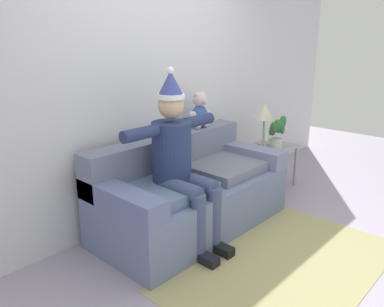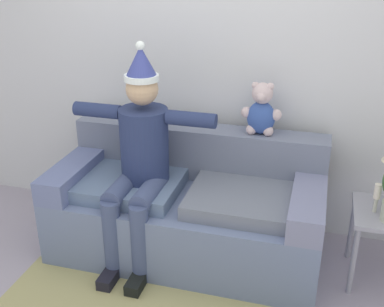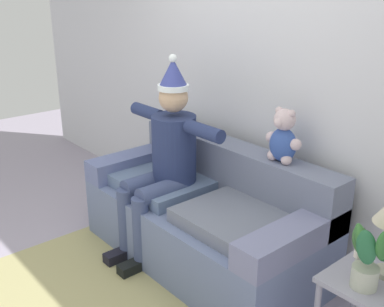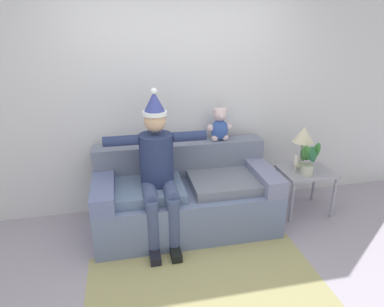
{
  "view_description": "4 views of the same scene",
  "coord_description": "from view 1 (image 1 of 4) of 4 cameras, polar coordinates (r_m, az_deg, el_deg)",
  "views": [
    {
      "loc": [
        -2.5,
        -1.32,
        1.77
      ],
      "look_at": [
        -0.06,
        0.93,
        0.77
      ],
      "focal_mm": 35.8,
      "sensor_mm": 36.0,
      "label": 1
    },
    {
      "loc": [
        0.86,
        -1.92,
        2.12
      ],
      "look_at": [
        0.07,
        0.85,
        0.85
      ],
      "focal_mm": 44.53,
      "sensor_mm": 36.0,
      "label": 2
    },
    {
      "loc": [
        2.34,
        -1.13,
        2.04
      ],
      "look_at": [
        0.01,
        0.86,
        0.91
      ],
      "focal_mm": 43.57,
      "sensor_mm": 36.0,
      "label": 3
    },
    {
      "loc": [
        -0.6,
        -2.2,
        2.13
      ],
      "look_at": [
        0.05,
        0.87,
        0.9
      ],
      "focal_mm": 31.53,
      "sensor_mm": 36.0,
      "label": 4
    }
  ],
  "objects": [
    {
      "name": "ground_plane",
      "position": [
        3.34,
        13.02,
        -15.78
      ],
      "size": [
        10.0,
        10.0,
        0.0
      ],
      "primitive_type": "plane",
      "color": "#9E94A6"
    },
    {
      "name": "back_wall",
      "position": [
        3.83,
        -6.32,
        10.34
      ],
      "size": [
        7.0,
        0.1,
        2.7
      ],
      "primitive_type": "cube",
      "color": "silver",
      "rests_on": "ground_plane"
    },
    {
      "name": "couch",
      "position": [
        3.71,
        -0.32,
        -5.82
      ],
      "size": [
        1.92,
        0.91,
        0.87
      ],
      "color": "slate",
      "rests_on": "ground_plane"
    },
    {
      "name": "person_seated",
      "position": [
        3.24,
        -1.84,
        -0.74
      ],
      "size": [
        1.02,
        0.77,
        1.55
      ],
      "color": "navy",
      "rests_on": "ground_plane"
    },
    {
      "name": "teddy_bear",
      "position": [
        4.02,
        1.16,
        6.25
      ],
      "size": [
        0.29,
        0.17,
        0.38
      ],
      "color": "#34519F",
      "rests_on": "couch"
    },
    {
      "name": "side_table",
      "position": [
        4.75,
        11.65,
        0.25
      ],
      "size": [
        0.58,
        0.47,
        0.53
      ],
      "color": "#9695A5",
      "rests_on": "ground_plane"
    },
    {
      "name": "table_lamp",
      "position": [
        4.66,
        10.76,
        5.84
      ],
      "size": [
        0.24,
        0.24,
        0.5
      ],
      "color": "#B3B499",
      "rests_on": "side_table"
    },
    {
      "name": "potted_plant",
      "position": [
        4.58,
        12.59,
        3.17
      ],
      "size": [
        0.24,
        0.24,
        0.39
      ],
      "color": "#B5BAA2",
      "rests_on": "side_table"
    },
    {
      "name": "candle_tall",
      "position": [
        4.55,
        10.95,
        2.25
      ],
      "size": [
        0.04,
        0.04,
        0.2
      ],
      "color": "beige",
      "rests_on": "side_table"
    },
    {
      "name": "area_rug",
      "position": [
        3.32,
        13.6,
        -15.92
      ],
      "size": [
        2.05,
        1.24,
        0.01
      ],
      "primitive_type": "cube",
      "color": "tan",
      "rests_on": "ground_plane"
    }
  ]
}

